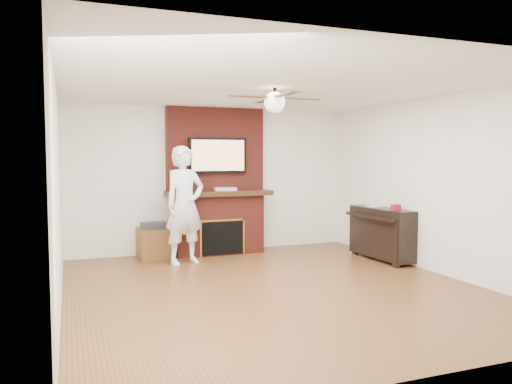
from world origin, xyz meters
name	(u,v)px	position (x,y,z in m)	size (l,w,h in m)	color
room_shell	(274,189)	(0.00, 0.00, 1.25)	(5.36, 5.86, 2.86)	brown
fireplace	(217,195)	(0.00, 2.55, 1.00)	(1.78, 0.64, 2.50)	maroon
tv	(218,155)	(0.00, 2.50, 1.68)	(1.00, 0.08, 0.60)	black
ceiling_fan	(275,101)	(0.00, 0.00, 2.33)	(1.21, 1.21, 0.31)	black
person	(185,205)	(-0.72, 1.85, 0.91)	(0.67, 0.45, 1.82)	white
side_table	(154,241)	(-1.10, 2.48, 0.27)	(0.54, 0.54, 0.58)	brown
piano	(382,232)	(2.30, 1.01, 0.45)	(0.54, 1.30, 0.93)	black
cable_box	(225,189)	(0.11, 2.45, 1.11)	(0.37, 0.21, 0.05)	silver
candle_orange	(211,252)	(-0.19, 2.30, 0.07)	(0.06, 0.06, 0.13)	orange
candle_green	(220,252)	(0.00, 2.36, 0.05)	(0.08, 0.08, 0.09)	#306F2C
candle_cream	(225,251)	(0.07, 2.33, 0.06)	(0.08, 0.08, 0.12)	beige
candle_blue	(233,251)	(0.22, 2.36, 0.04)	(0.06, 0.06, 0.08)	#2E538B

